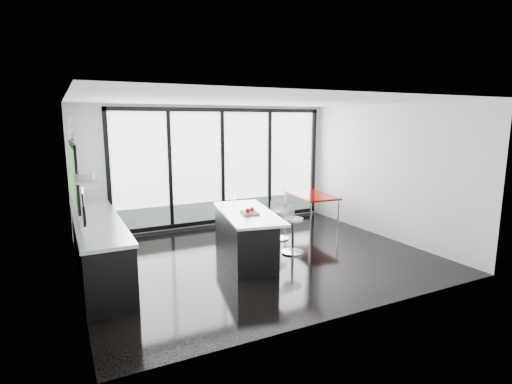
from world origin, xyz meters
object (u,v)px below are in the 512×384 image
bar_stool_far (280,225)px  red_table (311,210)px  bar_stool_near (293,235)px  island (244,235)px

bar_stool_far → red_table: size_ratio=0.44×
red_table → bar_stool_far: bearing=-153.0°
bar_stool_far → bar_stool_near: bearing=-105.6°
bar_stool_near → red_table: 2.07m
island → bar_stool_near: island is taller
bar_stool_near → bar_stool_far: size_ratio=1.10×
island → bar_stool_far: (1.16, 0.71, -0.12)m
island → bar_stool_near: 0.95m
island → red_table: (2.35, 1.32, -0.06)m
bar_stool_near → bar_stool_far: bearing=63.4°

